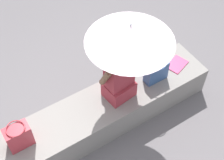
{
  "coord_description": "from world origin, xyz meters",
  "views": [
    {
      "loc": [
        1.17,
        2.0,
        3.7
      ],
      "look_at": [
        -0.1,
        0.0,
        0.78
      ],
      "focal_mm": 52.74,
      "sensor_mm": 36.0,
      "label": 1
    }
  ],
  "objects_px": {
    "person_seated": "(119,74)",
    "magazine": "(177,65)",
    "parasol": "(130,34)",
    "tote_bag_canvas": "(156,71)",
    "handbag_black": "(19,136)"
  },
  "relations": [
    {
      "from": "person_seated",
      "to": "magazine",
      "type": "bearing_deg",
      "value": 179.71
    },
    {
      "from": "magazine",
      "to": "parasol",
      "type": "bearing_deg",
      "value": -15.48
    },
    {
      "from": "person_seated",
      "to": "parasol",
      "type": "height_order",
      "value": "parasol"
    },
    {
      "from": "parasol",
      "to": "magazine",
      "type": "xyz_separation_m",
      "value": [
        -0.84,
        -0.05,
        -1.01
      ]
    },
    {
      "from": "parasol",
      "to": "magazine",
      "type": "relative_size",
      "value": 4.11
    },
    {
      "from": "person_seated",
      "to": "tote_bag_canvas",
      "type": "distance_m",
      "value": 0.58
    },
    {
      "from": "tote_bag_canvas",
      "to": "magazine",
      "type": "bearing_deg",
      "value": -174.9
    },
    {
      "from": "person_seated",
      "to": "parasol",
      "type": "xyz_separation_m",
      "value": [
        -0.08,
        0.05,
        0.63
      ]
    },
    {
      "from": "handbag_black",
      "to": "tote_bag_canvas",
      "type": "height_order",
      "value": "handbag_black"
    },
    {
      "from": "parasol",
      "to": "tote_bag_canvas",
      "type": "xyz_separation_m",
      "value": [
        -0.44,
        -0.01,
        -0.87
      ]
    },
    {
      "from": "person_seated",
      "to": "tote_bag_canvas",
      "type": "bearing_deg",
      "value": 175.7
    },
    {
      "from": "magazine",
      "to": "handbag_black",
      "type": "bearing_deg",
      "value": -19.0
    },
    {
      "from": "person_seated",
      "to": "parasol",
      "type": "bearing_deg",
      "value": 148.94
    },
    {
      "from": "parasol",
      "to": "handbag_black",
      "type": "bearing_deg",
      "value": -2.59
    },
    {
      "from": "person_seated",
      "to": "handbag_black",
      "type": "distance_m",
      "value": 1.3
    }
  ]
}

